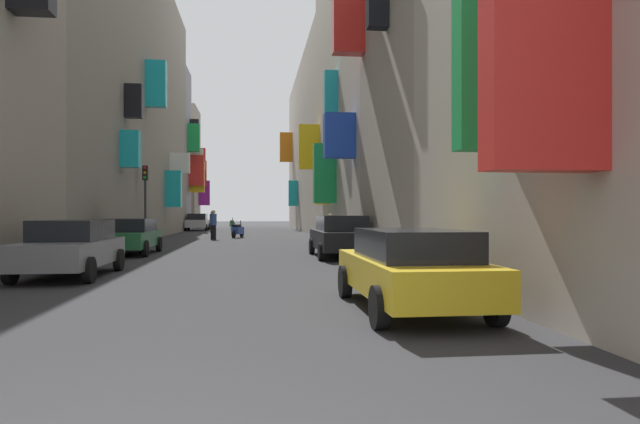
# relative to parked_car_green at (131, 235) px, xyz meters

# --- Properties ---
(ground_plane) EXTENTS (140.00, 140.00, 0.00)m
(ground_plane) POSITION_rel_parked_car_green_xyz_m (3.68, 11.18, -0.72)
(ground_plane) COLOR #2D2D30
(building_left_mid_a) EXTENTS (7.39, 30.99, 17.73)m
(building_left_mid_a) POSITION_rel_parked_car_green_xyz_m (-4.32, 12.34, 8.14)
(building_left_mid_a) COLOR gray
(building_left_mid_a) RESTS_ON ground
(building_left_mid_b) EXTENTS (7.38, 4.33, 14.74)m
(building_left_mid_b) POSITION_rel_parked_car_green_xyz_m (-4.25, 30.00, 6.64)
(building_left_mid_b) COLOR gray
(building_left_mid_b) RESTS_ON ground
(building_left_far) EXTENTS (7.17, 6.21, 12.71)m
(building_left_far) POSITION_rel_parked_car_green_xyz_m (-4.29, 38.07, 5.62)
(building_left_far) COLOR #9E9384
(building_left_far) RESTS_ON ground
(building_right_mid_b) EXTENTS (7.25, 15.12, 21.23)m
(building_right_mid_b) POSITION_rel_parked_car_green_xyz_m (11.66, 6.44, 9.87)
(building_right_mid_b) COLOR #B2A899
(building_right_mid_b) RESTS_ON ground
(building_right_mid_c) EXTENTS (7.31, 27.18, 14.72)m
(building_right_mid_c) POSITION_rel_parked_car_green_xyz_m (11.67, 27.60, 6.64)
(building_right_mid_c) COLOR #B2A899
(building_right_mid_c) RESTS_ON ground
(parked_car_green) EXTENTS (1.83, 4.34, 1.36)m
(parked_car_green) POSITION_rel_parked_car_green_xyz_m (0.00, 0.00, 0.00)
(parked_car_green) COLOR #236638
(parked_car_green) RESTS_ON ground
(parked_car_black) EXTENTS (1.90, 4.43, 1.48)m
(parked_car_black) POSITION_rel_parked_car_green_xyz_m (7.73, -2.33, 0.05)
(parked_car_black) COLOR black
(parked_car_black) RESTS_ON ground
(parked_car_grey) EXTENTS (1.84, 4.10, 1.40)m
(parked_car_grey) POSITION_rel_parked_car_green_xyz_m (0.19, -7.44, 0.02)
(parked_car_grey) COLOR slate
(parked_car_grey) RESTS_ON ground
(parked_car_yellow) EXTENTS (1.83, 4.24, 1.31)m
(parked_car_yellow) POSITION_rel_parked_car_green_xyz_m (7.19, -13.02, -0.02)
(parked_car_yellow) COLOR gold
(parked_car_yellow) RESTS_ON ground
(parked_car_silver) EXTENTS (1.97, 3.93, 1.51)m
(parked_car_silver) POSITION_rel_parked_car_green_xyz_m (-0.34, 28.19, 0.07)
(parked_car_silver) COLOR #B7B7BC
(parked_car_silver) RESTS_ON ground
(scooter_red) EXTENTS (0.50, 1.99, 1.13)m
(scooter_red) POSITION_rel_parked_car_green_xyz_m (0.51, 31.74, -0.26)
(scooter_red) COLOR red
(scooter_red) RESTS_ON ground
(scooter_blue) EXTENTS (0.79, 1.74, 1.13)m
(scooter_blue) POSITION_rel_parked_car_green_xyz_m (3.65, 13.39, -0.26)
(scooter_blue) COLOR #2D4CAD
(scooter_blue) RESTS_ON ground
(scooter_green) EXTENTS (0.56, 1.82, 1.13)m
(scooter_green) POSITION_rel_parked_car_green_xyz_m (2.56, 32.03, -0.26)
(scooter_green) COLOR #287F3D
(scooter_green) RESTS_ON ground
(pedestrian_crossing) EXTENTS (0.46, 0.46, 1.55)m
(pedestrian_crossing) POSITION_rel_parked_car_green_xyz_m (7.86, 1.22, 0.04)
(pedestrian_crossing) COLOR #3D3D3D
(pedestrian_crossing) RESTS_ON ground
(pedestrian_near_right) EXTENTS (0.48, 0.48, 1.76)m
(pedestrian_near_right) POSITION_rel_parked_car_green_xyz_m (2.30, 11.04, 0.16)
(pedestrian_near_right) COLOR black
(pedestrian_near_right) RESTS_ON ground
(pedestrian_mid_street) EXTENTS (0.40, 0.40, 1.71)m
(pedestrian_mid_street) POSITION_rel_parked_car_green_xyz_m (1.32, 22.98, 0.13)
(pedestrian_mid_street) COLOR #3E3E3E
(pedestrian_mid_street) RESTS_ON ground
(traffic_light_near_corner) EXTENTS (0.26, 0.34, 4.02)m
(traffic_light_near_corner) POSITION_rel_parked_car_green_xyz_m (-0.92, 7.61, 2.03)
(traffic_light_near_corner) COLOR #2D2D2D
(traffic_light_near_corner) RESTS_ON ground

